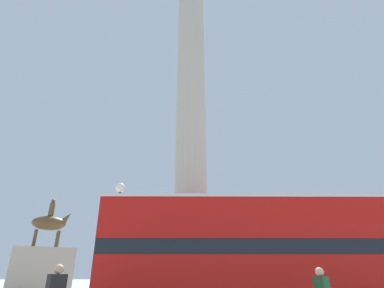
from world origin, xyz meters
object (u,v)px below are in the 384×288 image
equestrian_statue (42,270)px  street_lamp (118,224)px  monument_column (192,140)px  bus_b (248,250)px

equestrian_statue → street_lamp: equestrian_statue is taller
monument_column → street_lamp: size_ratio=4.34×
street_lamp → equestrian_statue: bearing=139.1°
monument_column → equestrian_statue: 12.86m
bus_b → equestrian_statue: (-11.95, 8.26, -0.62)m
monument_column → street_lamp: 7.28m
bus_b → street_lamp: bearing=152.1°
bus_b → equestrian_statue: size_ratio=1.77×
equestrian_statue → monument_column: bearing=-46.0°
street_lamp → bus_b: bearing=-27.5°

